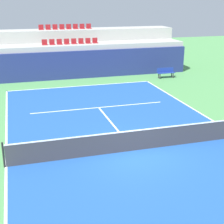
% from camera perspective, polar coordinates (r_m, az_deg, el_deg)
% --- Properties ---
extents(ground_plane, '(80.00, 80.00, 0.00)m').
position_cam_1_polar(ground_plane, '(15.07, 3.78, -6.53)').
color(ground_plane, '#4C8C4C').
extents(court_surface, '(11.00, 24.00, 0.01)m').
position_cam_1_polar(court_surface, '(15.06, 3.78, -6.52)').
color(court_surface, '#1E4C99').
rests_on(court_surface, ground_plane).
extents(baseline_far, '(11.00, 0.10, 0.00)m').
position_cam_1_polar(baseline_far, '(25.97, -5.27, 4.40)').
color(baseline_far, white).
rests_on(baseline_far, court_surface).
extents(sideline_left, '(0.10, 24.00, 0.00)m').
position_cam_1_polar(sideline_left, '(14.30, -17.47, -8.84)').
color(sideline_left, white).
rests_on(sideline_left, court_surface).
extents(service_line_far, '(8.26, 0.10, 0.00)m').
position_cam_1_polar(service_line_far, '(20.76, -2.25, 0.76)').
color(service_line_far, white).
rests_on(service_line_far, court_surface).
extents(centre_service_line, '(0.10, 6.40, 0.00)m').
position_cam_1_polar(centre_service_line, '(17.85, 0.28, -2.29)').
color(centre_service_line, white).
rests_on(centre_service_line, court_surface).
extents(back_wall, '(19.93, 0.30, 2.29)m').
position_cam_1_polar(back_wall, '(28.27, -6.41, 7.90)').
color(back_wall, navy).
rests_on(back_wall, ground_plane).
extents(stands_tier_lower, '(19.93, 2.40, 2.69)m').
position_cam_1_polar(stands_tier_lower, '(29.54, -6.90, 8.75)').
color(stands_tier_lower, '#9E9E99').
rests_on(stands_tier_lower, ground_plane).
extents(stands_tier_upper, '(19.93, 2.40, 3.72)m').
position_cam_1_polar(stands_tier_upper, '(31.80, -7.69, 10.36)').
color(stands_tier_upper, '#9E9E99').
rests_on(stands_tier_upper, ground_plane).
extents(seating_row_lower, '(4.77, 0.44, 0.44)m').
position_cam_1_polar(seating_row_lower, '(29.42, -7.04, 11.60)').
color(seating_row_lower, maroon).
rests_on(seating_row_lower, stands_tier_lower).
extents(seating_row_upper, '(4.77, 0.44, 0.44)m').
position_cam_1_polar(seating_row_upper, '(31.67, -7.87, 13.93)').
color(seating_row_upper, maroon).
rests_on(seating_row_upper, stands_tier_upper).
extents(tennis_net, '(11.08, 0.08, 1.07)m').
position_cam_1_polar(tennis_net, '(14.86, 3.83, -4.76)').
color(tennis_net, black).
rests_on(tennis_net, court_surface).
extents(player_bench, '(1.50, 0.40, 0.85)m').
position_cam_1_polar(player_bench, '(28.83, 9.06, 6.70)').
color(player_bench, navy).
rests_on(player_bench, ground_plane).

